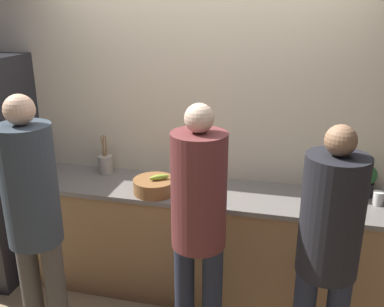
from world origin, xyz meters
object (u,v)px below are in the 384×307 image
(person_right, at_px, (329,242))
(person_center, at_px, (199,216))
(potted_plant, at_px, (366,179))
(bottle_red, at_px, (201,172))
(utensil_crock, at_px, (106,164))
(fruit_bowl, at_px, (155,186))
(person_left, at_px, (33,213))
(cup_white, at_px, (378,198))

(person_right, bearing_deg, person_center, 174.69)
(person_right, distance_m, potted_plant, 0.92)
(potted_plant, bearing_deg, bottle_red, 178.78)
(person_center, distance_m, person_right, 0.76)
(utensil_crock, bearing_deg, fruit_bowl, -28.36)
(person_left, height_order, person_center, person_left)
(person_center, height_order, fruit_bowl, person_center)
(person_center, distance_m, cup_white, 1.31)
(cup_white, height_order, potted_plant, potted_plant)
(person_left, distance_m, person_center, 1.00)
(person_center, relative_size, utensil_crock, 5.33)
(utensil_crock, height_order, cup_white, utensil_crock)
(person_right, distance_m, bottle_red, 1.28)
(person_right, distance_m, cup_white, 0.82)
(potted_plant, bearing_deg, person_left, -152.72)
(utensil_crock, xyz_separation_m, potted_plant, (2.02, 0.03, 0.05))
(utensil_crock, bearing_deg, person_center, -38.50)
(person_right, height_order, cup_white, person_right)
(person_center, height_order, utensil_crock, person_center)
(fruit_bowl, bearing_deg, person_left, -125.62)
(utensil_crock, distance_m, bottle_red, 0.80)
(bottle_red, relative_size, cup_white, 1.58)
(fruit_bowl, xyz_separation_m, utensil_crock, (-0.52, 0.28, 0.03))
(person_center, xyz_separation_m, cup_white, (1.12, 0.67, -0.06))
(person_left, bearing_deg, potted_plant, 27.28)
(fruit_bowl, bearing_deg, person_right, -24.90)
(utensil_crock, bearing_deg, person_right, -25.96)
(person_center, bearing_deg, person_right, -5.31)
(utensil_crock, distance_m, cup_white, 2.09)
(person_left, relative_size, person_center, 1.03)
(person_center, relative_size, person_right, 1.03)
(person_center, bearing_deg, cup_white, 30.61)
(person_center, xyz_separation_m, potted_plant, (1.05, 0.80, 0.02))
(person_center, distance_m, potted_plant, 1.32)
(bottle_red, height_order, potted_plant, potted_plant)
(bottle_red, xyz_separation_m, potted_plant, (1.22, -0.03, 0.07))
(potted_plant, bearing_deg, person_right, -109.02)
(person_center, height_order, bottle_red, person_center)
(person_right, height_order, potted_plant, person_right)
(person_center, relative_size, cup_white, 17.65)
(person_center, distance_m, fruit_bowl, 0.66)
(person_left, height_order, person_right, person_left)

